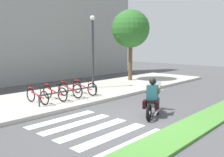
{
  "coord_description": "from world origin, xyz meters",
  "views": [
    {
      "loc": [
        -6.64,
        -5.53,
        2.64
      ],
      "look_at": [
        0.63,
        1.16,
        1.28
      ],
      "focal_mm": 40.14,
      "sensor_mm": 36.0,
      "label": 1
    }
  ],
  "objects_px": {
    "bicycle_2": "(70,90)",
    "street_lamp": "(93,45)",
    "bicycle_3": "(84,87)",
    "bicycle_1": "(55,92)",
    "tree_near_rack": "(131,29)",
    "bike_rack": "(70,91)",
    "bicycle_0": "(37,96)",
    "rider": "(153,94)",
    "motorcycle": "(153,103)"
  },
  "relations": [
    {
      "from": "motorcycle",
      "to": "bicycle_2",
      "type": "bearing_deg",
      "value": 97.4
    },
    {
      "from": "bicycle_2",
      "to": "rider",
      "type": "bearing_deg",
      "value": -83.62
    },
    {
      "from": "tree_near_rack",
      "to": "bicycle_3",
      "type": "bearing_deg",
      "value": -164.88
    },
    {
      "from": "motorcycle",
      "to": "bicycle_2",
      "type": "distance_m",
      "value": 4.29
    },
    {
      "from": "bike_rack",
      "to": "tree_near_rack",
      "type": "distance_m",
      "value": 7.8
    },
    {
      "from": "bicycle_0",
      "to": "tree_near_rack",
      "type": "xyz_separation_m",
      "value": [
        8.17,
        1.5,
        3.18
      ]
    },
    {
      "from": "motorcycle",
      "to": "bike_rack",
      "type": "relative_size",
      "value": 0.63
    },
    {
      "from": "motorcycle",
      "to": "bicycle_1",
      "type": "height_order",
      "value": "motorcycle"
    },
    {
      "from": "rider",
      "to": "bicycle_2",
      "type": "bearing_deg",
      "value": 96.38
    },
    {
      "from": "bicycle_0",
      "to": "tree_near_rack",
      "type": "bearing_deg",
      "value": 10.39
    },
    {
      "from": "bike_rack",
      "to": "street_lamp",
      "type": "height_order",
      "value": "street_lamp"
    },
    {
      "from": "bicycle_1",
      "to": "street_lamp",
      "type": "xyz_separation_m",
      "value": [
        3.38,
        1.1,
        2.06
      ]
    },
    {
      "from": "bike_rack",
      "to": "bicycle_2",
      "type": "bearing_deg",
      "value": 51.72
    },
    {
      "from": "rider",
      "to": "street_lamp",
      "type": "xyz_separation_m",
      "value": [
        2.02,
        5.38,
        1.75
      ]
    },
    {
      "from": "rider",
      "to": "tree_near_rack",
      "type": "height_order",
      "value": "tree_near_rack"
    },
    {
      "from": "motorcycle",
      "to": "tree_near_rack",
      "type": "xyz_separation_m",
      "value": [
        5.87,
        5.75,
        3.21
      ]
    },
    {
      "from": "bicycle_2",
      "to": "bike_rack",
      "type": "bearing_deg",
      "value": -128.28
    },
    {
      "from": "rider",
      "to": "tree_near_rack",
      "type": "bearing_deg",
      "value": 44.2
    },
    {
      "from": "bicycle_2",
      "to": "tree_near_rack",
      "type": "distance_m",
      "value": 7.31
    },
    {
      "from": "street_lamp",
      "to": "tree_near_rack",
      "type": "height_order",
      "value": "tree_near_rack"
    },
    {
      "from": "motorcycle",
      "to": "bicycle_0",
      "type": "relative_size",
      "value": 1.31
    },
    {
      "from": "bicycle_3",
      "to": "tree_near_rack",
      "type": "height_order",
      "value": "tree_near_rack"
    },
    {
      "from": "bicycle_1",
      "to": "bike_rack",
      "type": "height_order",
      "value": "bicycle_1"
    },
    {
      "from": "street_lamp",
      "to": "motorcycle",
      "type": "bearing_deg",
      "value": -110.03
    },
    {
      "from": "bicycle_0",
      "to": "bicycle_3",
      "type": "distance_m",
      "value": 2.62
    },
    {
      "from": "motorcycle",
      "to": "bicycle_0",
      "type": "height_order",
      "value": "motorcycle"
    },
    {
      "from": "bicycle_2",
      "to": "tree_near_rack",
      "type": "relative_size",
      "value": 0.32
    },
    {
      "from": "bicycle_0",
      "to": "motorcycle",
      "type": "bearing_deg",
      "value": -61.59
    },
    {
      "from": "bicycle_3",
      "to": "bicycle_1",
      "type": "bearing_deg",
      "value": 180.0
    },
    {
      "from": "bicycle_0",
      "to": "rider",
      "type": "bearing_deg",
      "value": -62.53
    },
    {
      "from": "bicycle_2",
      "to": "bicycle_1",
      "type": "bearing_deg",
      "value": 179.94
    },
    {
      "from": "rider",
      "to": "bicycle_3",
      "type": "distance_m",
      "value": 4.31
    },
    {
      "from": "bicycle_0",
      "to": "tree_near_rack",
      "type": "distance_m",
      "value": 8.89
    },
    {
      "from": "bicycle_1",
      "to": "rider",
      "type": "bearing_deg",
      "value": -72.47
    },
    {
      "from": "motorcycle",
      "to": "bicycle_3",
      "type": "xyz_separation_m",
      "value": [
        0.32,
        4.25,
        0.05
      ]
    },
    {
      "from": "bicycle_1",
      "to": "tree_near_rack",
      "type": "xyz_separation_m",
      "value": [
        7.29,
        1.5,
        3.17
      ]
    },
    {
      "from": "bicycle_1",
      "to": "bicycle_2",
      "type": "xyz_separation_m",
      "value": [
        0.87,
        -0.0,
        0.01
      ]
    },
    {
      "from": "bicycle_0",
      "to": "bicycle_1",
      "type": "height_order",
      "value": "bicycle_1"
    },
    {
      "from": "tree_near_rack",
      "to": "bicycle_2",
      "type": "bearing_deg",
      "value": -166.86
    },
    {
      "from": "rider",
      "to": "bicycle_2",
      "type": "xyz_separation_m",
      "value": [
        -0.48,
        4.28,
        -0.3
      ]
    },
    {
      "from": "bicycle_1",
      "to": "bicycle_2",
      "type": "relative_size",
      "value": 1.04
    },
    {
      "from": "motorcycle",
      "to": "bike_rack",
      "type": "height_order",
      "value": "motorcycle"
    },
    {
      "from": "bike_rack",
      "to": "bicycle_1",
      "type": "bearing_deg",
      "value": 128.27
    },
    {
      "from": "motorcycle",
      "to": "street_lamp",
      "type": "height_order",
      "value": "street_lamp"
    },
    {
      "from": "bicycle_0",
      "to": "bicycle_3",
      "type": "relative_size",
      "value": 0.91
    },
    {
      "from": "bicycle_2",
      "to": "street_lamp",
      "type": "relative_size",
      "value": 0.38
    },
    {
      "from": "rider",
      "to": "bicycle_1",
      "type": "bearing_deg",
      "value": 107.53
    },
    {
      "from": "street_lamp",
      "to": "tree_near_rack",
      "type": "relative_size",
      "value": 0.85
    },
    {
      "from": "bicycle_0",
      "to": "bicycle_3",
      "type": "height_order",
      "value": "bicycle_3"
    },
    {
      "from": "bicycle_0",
      "to": "bike_rack",
      "type": "bearing_deg",
      "value": -22.93
    }
  ]
}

